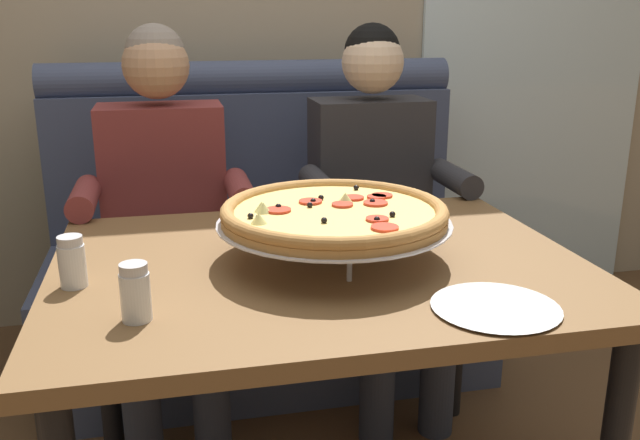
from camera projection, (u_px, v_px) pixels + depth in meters
booth_bench at (265, 261)px, 2.61m from camera, size 1.58×0.78×1.13m
dining_table at (319, 293)px, 1.65m from camera, size 1.24×0.96×0.74m
diner_left at (165, 206)px, 2.20m from camera, size 0.54×0.64×1.27m
diner_right at (377, 194)px, 2.35m from camera, size 0.54×0.64×1.27m
pizza at (334, 214)px, 1.60m from camera, size 0.55×0.55×0.15m
shaker_parmesan at (72, 265)px, 1.46m from camera, size 0.06×0.06×0.11m
shaker_oregano at (136, 296)px, 1.29m from camera, size 0.06×0.06×0.11m
plate_near_left at (496, 304)px, 1.35m from camera, size 0.26×0.26×0.02m
patio_chair at (434, 155)px, 3.94m from camera, size 0.41×0.42×0.86m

